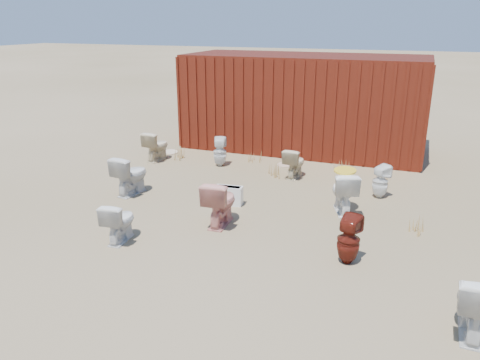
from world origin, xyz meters
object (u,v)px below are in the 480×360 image
(toilet_front_a, at_px, (131,175))
(toilet_back_beige_right, at_px, (294,163))
(shipping_container, at_px, (304,103))
(toilet_back_e, at_px, (380,181))
(toilet_front_pink, at_px, (220,202))
(toilet_back_beige_left, at_px, (157,146))
(toilet_back_yellowlid, at_px, (344,192))
(toilet_front_maroon, at_px, (349,240))
(toilet_back_a, at_px, (220,152))
(toilet_front_e, at_px, (475,304))
(loose_tank, at_px, (229,195))
(toilet_front_c, at_px, (119,221))

(toilet_front_a, bearing_deg, toilet_back_beige_right, -134.88)
(shipping_container, bearing_deg, toilet_back_e, -53.70)
(toilet_front_a, relative_size, toilet_front_pink, 0.99)
(toilet_back_beige_left, distance_m, toilet_back_yellowlid, 5.00)
(toilet_front_maroon, distance_m, toilet_back_e, 2.80)
(toilet_back_a, bearing_deg, toilet_front_e, 119.85)
(toilet_back_a, bearing_deg, toilet_back_beige_left, -12.56)
(toilet_back_yellowlid, bearing_deg, toilet_back_a, -49.04)
(toilet_front_pink, bearing_deg, toilet_back_yellowlid, -147.64)
(toilet_back_beige_left, bearing_deg, toilet_front_maroon, 152.37)
(toilet_front_e, distance_m, toilet_back_beige_left, 8.02)
(toilet_back_e, bearing_deg, toilet_front_maroon, 127.88)
(toilet_back_e, relative_size, loose_tank, 1.29)
(toilet_front_a, height_order, toilet_front_pink, toilet_front_pink)
(toilet_front_a, xyz_separation_m, toilet_front_e, (5.86, -2.38, -0.01))
(toilet_back_beige_right, bearing_deg, shipping_container, -73.15)
(toilet_front_pink, height_order, toilet_front_e, toilet_front_pink)
(shipping_container, xyz_separation_m, toilet_front_a, (-2.26, -4.62, -0.81))
(toilet_front_c, bearing_deg, toilet_back_beige_left, -73.15)
(toilet_back_e, bearing_deg, toilet_front_pink, 84.90)
(toilet_back_beige_right, relative_size, loose_tank, 1.29)
(loose_tank, bearing_deg, toilet_front_a, 177.82)
(shipping_container, xyz_separation_m, toilet_back_a, (-1.38, -2.31, -0.86))
(toilet_front_c, bearing_deg, toilet_front_pink, -143.21)
(shipping_container, height_order, toilet_back_e, shipping_container)
(toilet_back_beige_right, xyz_separation_m, toilet_back_e, (1.83, -0.60, 0.00))
(shipping_container, relative_size, toilet_back_beige_left, 8.42)
(toilet_back_beige_right, bearing_deg, toilet_back_e, 168.58)
(toilet_front_maroon, height_order, toilet_back_e, toilet_front_maroon)
(shipping_container, height_order, toilet_front_a, shipping_container)
(toilet_front_pink, distance_m, toilet_back_yellowlid, 2.21)
(toilet_back_a, relative_size, loose_tank, 1.36)
(shipping_container, bearing_deg, toilet_front_maroon, -70.33)
(toilet_front_a, xyz_separation_m, toilet_back_beige_right, (2.71, 2.12, -0.06))
(toilet_front_e, relative_size, toilet_back_beige_left, 1.06)
(shipping_container, bearing_deg, loose_tank, -93.43)
(shipping_container, bearing_deg, toilet_front_pink, -90.74)
(toilet_front_pink, height_order, toilet_back_e, toilet_front_pink)
(toilet_back_yellowlid, bearing_deg, toilet_back_beige_right, -70.11)
(toilet_front_pink, xyz_separation_m, toilet_back_beige_right, (0.51, 2.83, -0.07))
(toilet_front_a, bearing_deg, toilet_front_maroon, 170.80)
(toilet_front_e, height_order, toilet_back_a, toilet_front_e)
(toilet_back_e, bearing_deg, shipping_container, -12.29)
(toilet_back_a, bearing_deg, toilet_front_maroon, 117.38)
(toilet_back_beige_right, distance_m, toilet_back_yellowlid, 2.03)
(toilet_front_pink, distance_m, toilet_back_beige_left, 4.11)
(toilet_front_pink, bearing_deg, shipping_container, -93.47)
(toilet_front_c, xyz_separation_m, toilet_front_maroon, (3.37, 0.55, 0.03))
(toilet_back_beige_left, xyz_separation_m, loose_tank, (2.72, -2.04, -0.18))
(toilet_front_e, bearing_deg, toilet_front_pink, -23.16)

